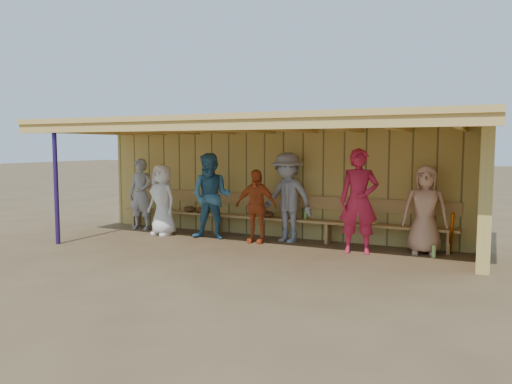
% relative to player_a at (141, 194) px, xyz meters
% --- Properties ---
extents(ground, '(90.00, 90.00, 0.00)m').
position_rel_player_a_xyz_m(ground, '(3.20, -0.74, -0.84)').
color(ground, brown).
rests_on(ground, ground).
extents(player_a, '(0.66, 0.47, 1.68)m').
position_rel_player_a_xyz_m(player_a, '(0.00, 0.00, 0.00)').
color(player_a, '#93959B').
rests_on(player_a, ground).
extents(player_b, '(0.86, 0.65, 1.56)m').
position_rel_player_a_xyz_m(player_b, '(0.90, -0.40, -0.06)').
color(player_b, white).
rests_on(player_b, ground).
extents(player_c, '(1.00, 0.85, 1.82)m').
position_rel_player_a_xyz_m(player_c, '(2.11, -0.32, 0.07)').
color(player_c, teal).
rests_on(player_c, ground).
extents(player_d, '(0.90, 0.42, 1.50)m').
position_rel_player_a_xyz_m(player_d, '(3.14, -0.28, -0.09)').
color(player_d, '#C64E1F').
rests_on(player_d, ground).
extents(player_e, '(1.31, 0.93, 1.84)m').
position_rel_player_a_xyz_m(player_e, '(3.69, 0.07, 0.08)').
color(player_e, gray).
rests_on(player_e, ground).
extents(player_g, '(0.79, 0.60, 1.93)m').
position_rel_player_a_xyz_m(player_g, '(5.28, -0.37, 0.13)').
color(player_g, '#B91D3C').
rests_on(player_g, ground).
extents(player_h, '(0.86, 0.62, 1.64)m').
position_rel_player_a_xyz_m(player_h, '(6.39, 0.05, -0.02)').
color(player_h, tan).
rests_on(player_h, ground).
extents(dugout_structure, '(8.80, 3.20, 2.50)m').
position_rel_player_a_xyz_m(dugout_structure, '(3.59, -0.06, 0.86)').
color(dugout_structure, tan).
rests_on(dugout_structure, ground).
extents(bench, '(7.60, 0.34, 0.93)m').
position_rel_player_a_xyz_m(bench, '(3.20, 0.37, -0.31)').
color(bench, tan).
rests_on(bench, ground).
extents(dugout_equipment, '(5.88, 0.62, 0.80)m').
position_rel_player_a_xyz_m(dugout_equipment, '(2.78, 0.24, -0.35)').
color(dugout_equipment, '#C35917').
rests_on(dugout_equipment, ground).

